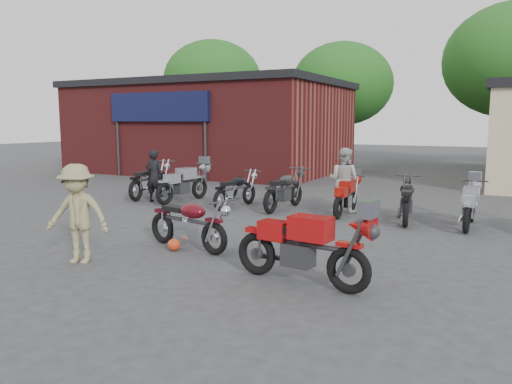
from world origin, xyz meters
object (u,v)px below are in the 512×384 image
at_px(vintage_motorcycle, 188,220).
at_px(row_bike_3, 284,188).
at_px(person_dark, 154,176).
at_px(row_bike_1, 184,182).
at_px(person_light, 344,180).
at_px(row_bike_0, 150,178).
at_px(person_tan, 78,214).
at_px(row_bike_4, 346,194).
at_px(helmet, 174,245).
at_px(row_bike_5, 407,198).
at_px(sportbike, 303,243).
at_px(row_bike_6, 470,203).
at_px(row_bike_2, 236,188).

height_order(vintage_motorcycle, row_bike_3, row_bike_3).
height_order(person_dark, row_bike_1, person_dark).
bearing_deg(person_light, row_bike_3, 19.95).
bearing_deg(row_bike_0, row_bike_3, -96.52).
height_order(person_tan, row_bike_4, person_tan).
xyz_separation_m(row_bike_0, row_bike_4, (6.38, 0.02, -0.08)).
relative_size(person_light, row_bike_0, 0.81).
relative_size(helmet, row_bike_5, 0.12).
distance_m(row_bike_0, row_bike_4, 6.38).
bearing_deg(sportbike, row_bike_4, 108.25).
distance_m(person_dark, row_bike_4, 5.74).
xyz_separation_m(helmet, row_bike_6, (4.72, 4.80, 0.44)).
bearing_deg(row_bike_5, helmet, 135.79).
bearing_deg(vintage_motorcycle, person_light, 86.86).
distance_m(person_light, row_bike_5, 1.85).
height_order(row_bike_1, row_bike_3, row_bike_1).
xyz_separation_m(person_light, row_bike_3, (-1.55, -0.38, -0.26)).
relative_size(person_dark, row_bike_5, 0.79).
relative_size(vintage_motorcycle, row_bike_5, 0.98).
height_order(person_light, row_bike_2, person_light).
distance_m(row_bike_4, row_bike_5, 1.57).
xyz_separation_m(helmet, row_bike_2, (-1.37, 4.72, 0.43)).
height_order(person_light, row_bike_0, person_light).
distance_m(vintage_motorcycle, person_tan, 1.99).
xyz_separation_m(vintage_motorcycle, sportbike, (2.69, -0.91, 0.06)).
bearing_deg(person_dark, helmet, 124.82).
xyz_separation_m(person_light, row_bike_2, (-2.92, -0.66, -0.32)).
height_order(person_dark, person_tan, person_tan).
height_order(vintage_motorcycle, sportbike, sportbike).
distance_m(row_bike_3, row_bike_5, 3.30).
bearing_deg(row_bike_6, person_dark, 93.18).
xyz_separation_m(vintage_motorcycle, helmet, (-0.18, -0.22, -0.45)).
height_order(helmet, person_dark, person_dark).
bearing_deg(row_bike_5, row_bike_1, 80.13).
distance_m(row_bike_0, row_bike_5, 7.94).
relative_size(row_bike_4, row_bike_5, 0.92).
distance_m(person_light, row_bike_6, 3.23).
height_order(row_bike_3, row_bike_6, row_bike_3).
height_order(vintage_motorcycle, row_bike_5, row_bike_5).
xyz_separation_m(person_light, row_bike_0, (-6.19, -0.39, -0.24)).
bearing_deg(vintage_motorcycle, sportbike, -7.09).
distance_m(sportbike, person_tan, 3.89).
xyz_separation_m(sportbike, person_light, (-1.32, 6.08, 0.23)).
distance_m(sportbike, row_bike_5, 5.55).
xyz_separation_m(helmet, person_light, (1.55, 5.38, 0.74)).
distance_m(vintage_motorcycle, row_bike_3, 4.79).
bearing_deg(person_tan, row_bike_6, 28.48).
xyz_separation_m(vintage_motorcycle, row_bike_2, (-1.55, 4.50, -0.02)).
relative_size(vintage_motorcycle, row_bike_2, 1.05).
bearing_deg(row_bike_6, vintage_motorcycle, 135.53).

